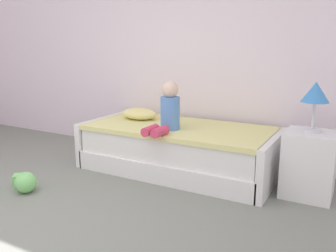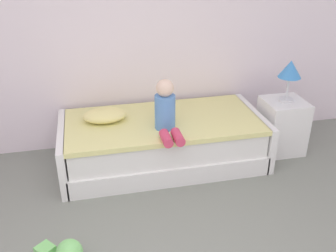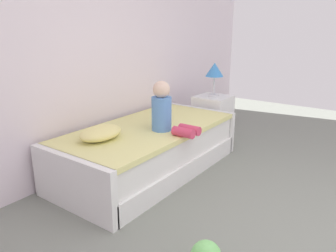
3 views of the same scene
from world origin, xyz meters
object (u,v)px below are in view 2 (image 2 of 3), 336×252
at_px(bed, 163,141).
at_px(pillow, 105,115).
at_px(table_lamp, 290,71).
at_px(nightstand, 282,126).
at_px(child_figure, 166,111).

height_order(bed, pillow, pillow).
height_order(bed, table_lamp, table_lamp).
relative_size(nightstand, child_figure, 1.18).
distance_m(nightstand, pillow, 1.95).
height_order(nightstand, child_figure, child_figure).
xyz_separation_m(table_lamp, child_figure, (-1.36, -0.19, -0.23)).
distance_m(table_lamp, child_figure, 1.40).
relative_size(bed, nightstand, 3.52).
relative_size(table_lamp, child_figure, 0.88).
height_order(bed, nightstand, nightstand).
xyz_separation_m(bed, table_lamp, (1.35, -0.04, 0.69)).
xyz_separation_m(bed, pillow, (-0.58, 0.10, 0.32)).
bearing_deg(bed, pillow, 170.21).
bearing_deg(nightstand, pillow, 175.98).
bearing_deg(child_figure, nightstand, 8.05).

